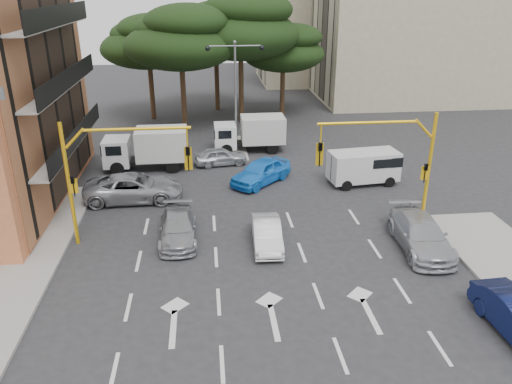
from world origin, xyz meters
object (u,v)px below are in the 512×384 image
Objects in this scene: car_silver_cross_b at (221,156)px; van_white at (363,168)px; car_silver_cross_a at (134,188)px; street_lamp_center at (235,77)px; box_truck_a at (147,149)px; signal_mast_right at (395,157)px; car_silver_parked at (421,234)px; signal_mast_left at (107,166)px; box_truck_b at (250,134)px; car_white_hatch at (267,234)px; car_blue_compact at (261,171)px; car_silver_wagon at (178,228)px.

car_silver_cross_b is 9.74m from van_white.
street_lamp_center is at bearing -36.77° from car_silver_cross_a.
signal_mast_right is at bearing -128.95° from box_truck_a.
car_silver_cross_a is 15.79m from car_silver_parked.
box_truck_b is (7.80, 13.51, -2.59)m from signal_mast_left.
signal_mast_right is 1.67× the size of car_silver_cross_b.
street_lamp_center is at bearing 63.53° from box_truck_b.
van_white is (0.57, 6.21, -2.83)m from signal_mast_right.
car_silver_parked is 0.92× the size of box_truck_a.
car_white_hatch is at bearing -8.90° from signal_mast_left.
van_white is at bearing 94.94° from car_silver_parked.
box_truck_b is (-6.38, 7.30, 0.24)m from van_white.
box_truck_b is at bearing 90.26° from car_white_hatch.
van_white is 9.70m from box_truck_b.
car_blue_compact reaches higher than car_silver_parked.
car_silver_wagon is at bearing -179.46° from signal_mast_right.
car_silver_parked reaches higher than car_silver_cross_b.
car_silver_wagon is 10.96m from car_silver_cross_b.
signal_mast_right is 1.08× the size of car_silver_cross_a.
car_silver_cross_a reaches higher than car_silver_cross_b.
signal_mast_left reaches higher than box_truck_b.
car_silver_cross_b is at bearing 141.79° from box_truck_b.
car_silver_cross_b is at bearing 100.96° from car_white_hatch.
box_truck_b is at bearing 116.28° from car_silver_parked.
car_silver_cross_b is (2.46, 10.68, -0.02)m from car_silver_wagon.
car_blue_compact is (0.62, 8.09, 0.15)m from car_white_hatch.
car_silver_cross_a is 1.05× the size of box_truck_b.
signal_mast_left is at bearing 144.27° from car_silver_cross_b.
car_silver_cross_a is (-6.94, 6.15, 0.16)m from car_white_hatch.
street_lamp_center reaches higher than signal_mast_left.
street_lamp_center is at bearing 143.83° from car_blue_compact.
car_white_hatch is 4.36m from car_silver_wagon.
box_truck_b is (2.31, 2.93, 0.68)m from car_silver_cross_b.
street_lamp_center is 1.73× the size of car_blue_compact.
street_lamp_center is at bearing 118.62° from car_silver_parked.
street_lamp_center is at bearing -29.23° from car_silver_cross_b.
street_lamp_center is 12.03m from car_silver_cross_a.
signal_mast_left is at bearing 180.00° from signal_mast_right.
car_silver_parked is (11.37, -2.04, 0.11)m from car_silver_wagon.
van_white is (11.15, 6.31, 0.42)m from car_silver_wagon.
signal_mast_right is at bearing -156.66° from box_truck_b.
signal_mast_left reaches higher than car_silver_cross_b.
car_silver_wagon is at bearing -104.98° from street_lamp_center.
box_truck_a is at bearing -4.00° from car_silver_cross_a.
car_silver_cross_b is 0.68× the size of box_truck_b.
car_white_hatch is 0.84× the size of car_blue_compact.
car_silver_parked is (14.08, -7.15, -0.03)m from car_silver_cross_a.
signal_mast_right is 7.23m from car_white_hatch.
car_silver_wagon is (-4.23, 1.04, 0.02)m from car_white_hatch.
signal_mast_right is 1.42× the size of van_white.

